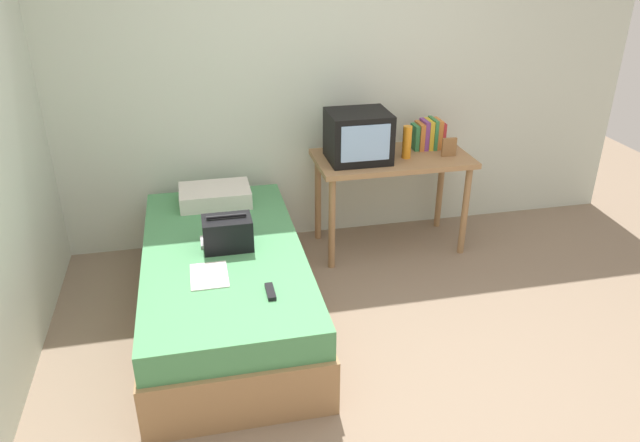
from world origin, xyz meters
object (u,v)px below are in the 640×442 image
object	(u,v)px
water_bottle	(407,142)
remote_dark	(270,292)
bed	(226,285)
handbag	(228,233)
desk	(392,168)
remote_silver	(204,242)
magazine	(209,275)
picture_frame	(449,147)
tv	(358,136)
book_row	(428,134)
pillow	(215,195)

from	to	relation	value
water_bottle	remote_dark	size ratio (longest dim) A/B	1.56
bed	handbag	world-z (taller)	handbag
desk	remote_silver	distance (m)	1.58
desk	water_bottle	size ratio (longest dim) A/B	4.76
desk	magazine	world-z (taller)	desk
picture_frame	remote_dark	size ratio (longest dim) A/B	0.90
desk	tv	size ratio (longest dim) A/B	2.64
bed	picture_frame	world-z (taller)	picture_frame
water_bottle	book_row	world-z (taller)	water_bottle
tv	magazine	bearing A→B (deg)	-138.62
desk	remote_dark	distance (m)	1.71
remote_dark	picture_frame	bearing A→B (deg)	38.22
picture_frame	remote_dark	world-z (taller)	picture_frame
picture_frame	remote_silver	distance (m)	1.95
picture_frame	handbag	bearing A→B (deg)	-159.74
book_row	pillow	size ratio (longest dim) A/B	0.48
book_row	magazine	xyz separation A→B (m)	(-1.75, -1.16, -0.35)
water_bottle	desk	bearing A→B (deg)	146.63
tv	water_bottle	bearing A→B (deg)	-5.84
bed	desk	bearing A→B (deg)	28.83
tv	picture_frame	xyz separation A→B (m)	(0.69, -0.07, -0.11)
tv	handbag	bearing A→B (deg)	-145.57
desk	picture_frame	world-z (taller)	picture_frame
tv	remote_silver	distance (m)	1.38
book_row	remote_dark	size ratio (longest dim) A/B	1.55
remote_silver	book_row	bearing A→B (deg)	23.12
remote_dark	desk	bearing A→B (deg)	49.13
picture_frame	pillow	world-z (taller)	picture_frame
book_row	picture_frame	world-z (taller)	book_row
tv	remote_dark	world-z (taller)	tv
bed	water_bottle	size ratio (longest dim) A/B	8.22
picture_frame	remote_dark	distance (m)	1.96
remote_silver	magazine	bearing A→B (deg)	-88.48
tv	magazine	world-z (taller)	tv
magazine	remote_dark	distance (m)	0.40
water_bottle	remote_dark	bearing A→B (deg)	-134.29
tv	desk	bearing A→B (deg)	4.06
tv	magazine	size ratio (longest dim) A/B	1.52
water_bottle	bed	bearing A→B (deg)	-154.51
magazine	remote_dark	xyz separation A→B (m)	(0.32, -0.25, 0.01)
bed	water_bottle	xyz separation A→B (m)	(1.42, 0.68, 0.63)
remote_dark	remote_silver	distance (m)	0.73
remote_dark	handbag	bearing A→B (deg)	107.46
magazine	handbag	bearing A→B (deg)	66.88
book_row	handbag	size ratio (longest dim) A/B	0.81
magazine	remote_dark	bearing A→B (deg)	-38.64
picture_frame	remote_dark	xyz separation A→B (m)	(-1.52, -1.20, -0.31)
desk	handbag	size ratio (longest dim) A/B	3.87
desk	book_row	xyz separation A→B (m)	(0.32, 0.12, 0.21)
pillow	handbag	size ratio (longest dim) A/B	1.67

